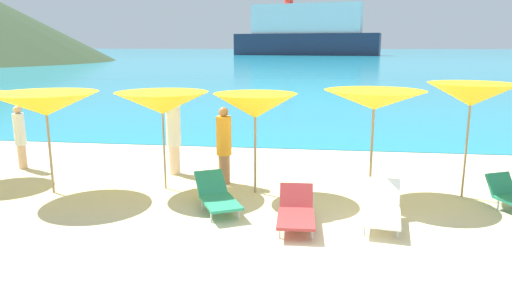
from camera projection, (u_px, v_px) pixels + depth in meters
The scene contains 14 objects.
ground_plane at pixel (313, 141), 16.50m from camera, with size 50.00×100.00×0.30m, color beige.
ocean_water at pixel (319, 52), 227.70m from camera, with size 650.00×440.00×0.02m, color teal.
umbrella_1 at pixel (46, 104), 9.79m from camera, with size 2.38×2.38×2.19m.
umbrella_2 at pixel (162, 103), 10.09m from camera, with size 2.07×2.07×2.17m.
umbrella_3 at pixel (255, 106), 9.81m from camera, with size 1.88×1.88×2.17m.
umbrella_4 at pixel (374, 100), 9.63m from camera, with size 2.21×2.21×2.25m.
umbrella_5 at pixel (471, 95), 9.46m from camera, with size 1.79×1.79×2.41m.
lounge_chair_3 at pixel (382, 209), 8.29m from camera, with size 0.81×1.47×0.71m.
lounge_chair_6 at pixel (217, 195), 9.00m from camera, with size 1.21×1.59×0.65m.
lounge_chair_8 at pixel (296, 212), 8.18m from camera, with size 0.68×1.31×0.66m.
beachgoer_0 at pixel (224, 144), 10.70m from camera, with size 0.35×0.35×1.79m.
beachgoer_1 at pixel (174, 134), 11.48m from camera, with size 0.36×0.36×1.92m.
beachgoer_3 at pixel (20, 135), 12.01m from camera, with size 0.28×0.28×1.65m.
cruise_ship at pixel (306, 33), 152.84m from camera, with size 48.35×17.02×19.36m.
Camera 1 is at (0.14, -6.29, 3.15)m, focal length 32.72 mm.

